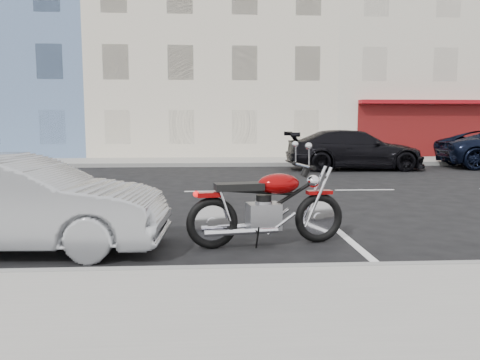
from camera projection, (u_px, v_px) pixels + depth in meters
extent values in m
plane|color=black|center=(291.00, 191.00, 12.37)|extent=(120.00, 120.00, 0.00)
cube|color=gray|center=(146.00, 162.00, 20.68)|extent=(80.00, 3.40, 0.15)
cube|color=gray|center=(140.00, 165.00, 19.00)|extent=(80.00, 0.12, 0.16)
cube|color=#5A76A0|center=(4.00, 41.00, 26.90)|extent=(12.00, 12.00, 13.00)
cube|color=beige|center=(212.00, 56.00, 27.71)|extent=(12.00, 12.00, 11.50)
cube|color=beige|center=(426.00, 49.00, 28.44)|extent=(14.00, 12.00, 12.50)
torus|color=black|center=(370.00, 217.00, 7.14)|extent=(0.75, 0.24, 0.74)
torus|color=black|center=(269.00, 221.00, 6.78)|extent=(0.75, 0.24, 0.74)
cube|color=#780405|center=(370.00, 192.00, 7.09)|extent=(0.39, 0.20, 0.06)
cube|color=#780405|center=(266.00, 194.00, 6.72)|extent=(0.36, 0.23, 0.07)
cube|color=gray|center=(317.00, 215.00, 6.94)|extent=(0.51, 0.40, 0.38)
ellipsoid|color=#780405|center=(332.00, 183.00, 6.93)|extent=(0.67, 0.47, 0.30)
cube|color=black|center=(294.00, 186.00, 6.81)|extent=(0.72, 0.40, 0.10)
cylinder|color=silver|center=(356.00, 166.00, 6.99)|extent=(0.17, 0.77, 0.04)
sphere|color=silver|center=(365.00, 181.00, 7.05)|extent=(0.19, 0.19, 0.19)
cylinder|color=silver|center=(297.00, 230.00, 6.73)|extent=(1.05, 0.26, 0.09)
cylinder|color=silver|center=(290.00, 225.00, 7.03)|extent=(1.05, 0.26, 0.09)
cylinder|color=silver|center=(367.00, 195.00, 7.08)|extent=(0.43, 0.12, 0.88)
cylinder|color=black|center=(333.00, 202.00, 6.97)|extent=(0.89, 0.20, 0.55)
imported|color=#9C9FA4|center=(17.00, 204.00, 6.44)|extent=(4.13, 1.60, 1.34)
imported|color=black|center=(354.00, 150.00, 17.94)|extent=(5.27, 2.19, 1.52)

